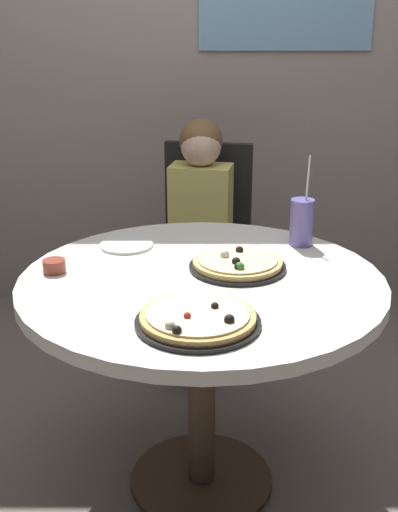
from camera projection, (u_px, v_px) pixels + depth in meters
ground_plane at (199, 481)px, 2.23m from camera, size 8.00×8.00×0.00m
wall_with_window at (198, 22)px, 3.23m from camera, size 5.20×0.14×2.90m
dining_table at (199, 311)px, 2.01m from camera, size 1.10×1.10×0.75m
chair_wooden at (202, 237)px, 3.00m from camera, size 0.47×0.47×0.95m
diner_child at (195, 261)px, 2.85m from camera, size 0.32×0.43×1.08m
pizza_veggie at (195, 319)px, 1.67m from camera, size 0.32×0.32×0.05m
pizza_cheese at (235, 264)px, 2.03m from camera, size 0.30×0.30×0.05m
soda_cup at (299, 222)px, 2.22m from camera, size 0.08×0.08×0.31m
sauce_bowl at (51, 266)px, 2.00m from camera, size 0.07×0.07×0.04m
plate_small at (124, 245)px, 2.23m from camera, size 0.18×0.18×0.01m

